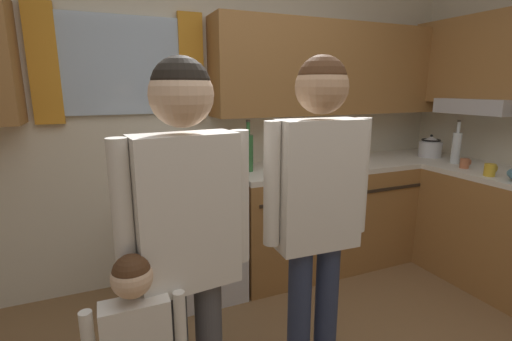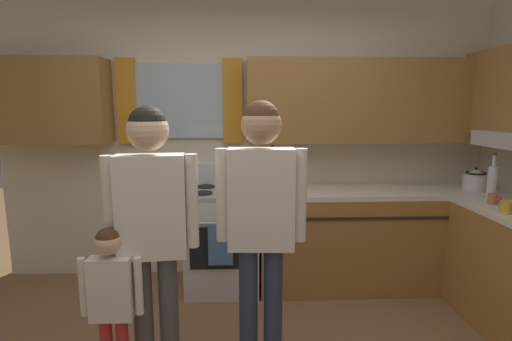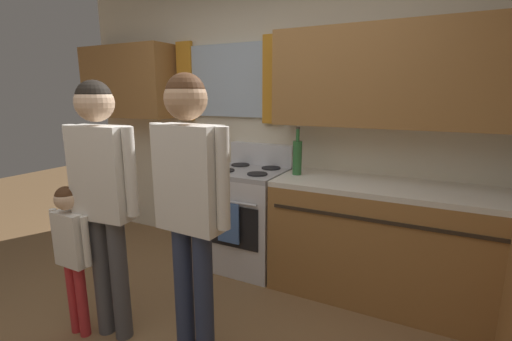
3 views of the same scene
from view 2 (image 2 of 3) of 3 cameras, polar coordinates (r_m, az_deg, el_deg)
name	(u,v)px [view 2 (image 2 of 3)]	position (r m, az deg, el deg)	size (l,w,h in m)	color
back_wall_unit	(254,126)	(3.58, -0.34, 6.73)	(4.60, 0.42, 2.60)	beige
kitchen_counter_run	(426,250)	(3.53, 24.15, -10.83)	(2.18, 1.87, 0.90)	#9E6B38
stove_oven	(223,237)	(3.50, -5.01, -9.86)	(0.63, 0.67, 1.10)	silver
bottle_wine_green	(272,173)	(3.38, 2.48, -0.32)	(0.08, 0.08, 0.39)	#2D6633
bottle_tall_clear	(492,181)	(3.56, 31.88, -1.40)	(0.07, 0.07, 0.37)	silver
mug_mustard_yellow	(507,207)	(3.15, 33.49, -4.58)	(0.12, 0.08, 0.09)	gold
cup_terracotta	(493,199)	(3.40, 32.00, -3.62)	(0.11, 0.07, 0.08)	#B76642
stovetop_kettle	(475,180)	(3.86, 30.03, -1.20)	(0.27, 0.20, 0.21)	silver
adult_holding_child	(152,217)	(2.17, -15.35, -6.78)	(0.51, 0.22, 1.63)	#4C4C51
adult_in_plaid	(261,210)	(2.18, 0.77, -5.90)	(0.51, 0.23, 1.66)	#2D3856
small_child	(111,295)	(2.28, -20.86, -17.03)	(0.34, 0.14, 1.01)	red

